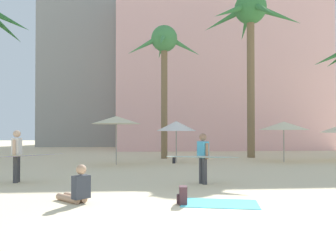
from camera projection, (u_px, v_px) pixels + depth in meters
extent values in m
plane|color=beige|center=(233.00, 233.00, 5.48)|extent=(120.00, 120.00, 0.00)
cube|color=beige|center=(218.00, 67.00, 32.73)|extent=(19.53, 8.21, 16.29)
cube|color=gray|center=(102.00, 23.00, 41.48)|extent=(13.22, 9.75, 30.74)
cone|color=#2D6B33|center=(8.00, 20.00, 22.07)|extent=(3.21, 0.93, 1.96)
cone|color=#2D6B33|center=(5.00, 28.00, 24.07)|extent=(2.04, 3.06, 1.86)
cylinder|color=brown|center=(251.00, 82.00, 21.58)|extent=(0.49, 0.49, 9.84)
sphere|color=#387A3D|center=(250.00, 8.00, 21.66)|extent=(2.08, 2.08, 2.08)
cone|color=#387A3D|center=(280.00, 16.00, 21.77)|extent=(3.03, 0.53, 1.38)
cone|color=#387A3D|center=(245.00, 26.00, 23.56)|extent=(0.84, 3.00, 1.63)
cone|color=#387A3D|center=(223.00, 21.00, 22.74)|extent=(2.65, 2.25, 1.37)
cone|color=#387A3D|center=(230.00, 11.00, 20.53)|extent=(2.76, 1.92, 1.66)
cone|color=#387A3D|center=(265.00, 10.00, 19.89)|extent=(0.90, 2.86, 1.97)
cone|color=#2D6B33|center=(330.00, 58.00, 22.68)|extent=(2.42, 0.87, 1.39)
cylinder|color=brown|center=(164.00, 98.00, 20.86)|extent=(0.40, 0.40, 7.62)
sphere|color=#428447|center=(164.00, 39.00, 20.92)|extent=(1.66, 1.66, 1.66)
cone|color=#428447|center=(185.00, 47.00, 21.28)|extent=(2.16, 0.74, 1.25)
cone|color=#428447|center=(161.00, 50.00, 22.34)|extent=(0.55, 2.20, 1.06)
cone|color=#428447|center=(143.00, 46.00, 20.65)|extent=(2.10, 0.59, 1.40)
cone|color=#428447|center=(162.00, 40.00, 19.52)|extent=(0.71, 2.15, 1.28)
cylinder|color=gray|center=(176.00, 142.00, 18.06)|extent=(0.06, 0.06, 2.28)
cone|color=white|center=(176.00, 126.00, 18.08)|extent=(2.21, 2.21, 0.54)
cylinder|color=gray|center=(116.00, 140.00, 16.75)|extent=(0.06, 0.06, 2.49)
cone|color=beige|center=(116.00, 120.00, 16.77)|extent=(2.53, 2.53, 0.40)
cylinder|color=gray|center=(284.00, 142.00, 18.45)|extent=(0.06, 0.06, 2.26)
cone|color=beige|center=(284.00, 126.00, 18.47)|extent=(2.74, 2.74, 0.47)
cube|color=#4CC6D6|center=(220.00, 203.00, 7.74)|extent=(1.97, 1.41, 0.01)
cube|color=#472D32|center=(183.00, 195.00, 7.68)|extent=(0.21, 0.31, 0.42)
cube|color=#392428|center=(178.00, 199.00, 7.68)|extent=(0.08, 0.21, 0.18)
cylinder|color=#3D3D42|center=(201.00, 170.00, 10.76)|extent=(0.20, 0.20, 0.85)
cylinder|color=#3D3D42|center=(205.00, 171.00, 10.58)|extent=(0.20, 0.20, 0.85)
cube|color=#4CB2DB|center=(203.00, 150.00, 10.68)|extent=(0.34, 0.45, 0.53)
sphere|color=#936B51|center=(203.00, 137.00, 10.69)|extent=(0.31, 0.31, 0.24)
cylinder|color=#936B51|center=(199.00, 150.00, 10.91)|extent=(0.13, 0.13, 0.51)
cylinder|color=#936B51|center=(207.00, 151.00, 10.45)|extent=(0.13, 0.13, 0.51)
ellipsoid|color=beige|center=(205.00, 157.00, 10.38)|extent=(2.67, 1.34, 0.18)
ellipsoid|color=teal|center=(205.00, 157.00, 10.38)|extent=(2.69, 1.36, 0.15)
cube|color=black|center=(174.00, 160.00, 9.88)|extent=(0.11, 0.06, 0.18)
cylinder|color=tan|center=(68.00, 198.00, 7.94)|extent=(0.68, 0.71, 0.16)
cylinder|color=tan|center=(75.00, 197.00, 8.09)|extent=(0.68, 0.71, 0.16)
cube|color=#333842|center=(81.00, 187.00, 7.75)|extent=(0.44, 0.44, 0.54)
sphere|color=tan|center=(81.00, 169.00, 7.76)|extent=(0.34, 0.34, 0.24)
cylinder|color=#3D3D42|center=(18.00, 168.00, 11.09)|extent=(0.16, 0.16, 0.91)
cylinder|color=#3D3D42|center=(16.00, 169.00, 10.89)|extent=(0.16, 0.16, 0.91)
cube|color=white|center=(17.00, 146.00, 11.00)|extent=(0.23, 0.40, 0.57)
sphere|color=#D1A889|center=(17.00, 134.00, 11.01)|extent=(0.25, 0.25, 0.24)
cylinder|color=#D1A889|center=(19.00, 147.00, 11.25)|extent=(0.10, 0.10, 0.54)
cylinder|color=#D1A889|center=(14.00, 148.00, 10.75)|extent=(0.10, 0.10, 0.54)
ellipsoid|color=beige|center=(13.00, 156.00, 10.70)|extent=(3.16, 0.76, 0.17)
ellipsoid|color=#5017C9|center=(13.00, 156.00, 10.70)|extent=(3.17, 0.78, 0.15)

